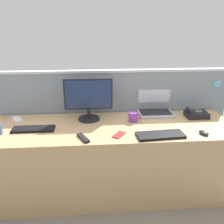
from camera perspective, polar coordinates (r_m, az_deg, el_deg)
ground_plane at (r=2.64m, az=0.09°, el=-17.42°), size 10.00×10.00×0.00m
desk at (r=2.44m, az=0.09°, el=-10.88°), size 2.29×0.71×0.71m
cubicle_divider at (r=2.69m, az=-0.57°, el=-2.31°), size 2.55×0.08×1.16m
desktop_monitor at (r=2.36m, az=-5.55°, el=3.40°), size 0.47×0.21×0.41m
laptop at (r=2.61m, az=10.01°, el=1.03°), size 0.36×0.26×0.24m
desk_phone at (r=2.61m, az=19.04°, el=-0.47°), size 0.21×0.16×0.09m
keyboard_main at (r=2.30m, az=-17.91°, el=-3.80°), size 0.37×0.13×0.02m
keyboard_spare at (r=2.12m, az=11.28°, el=-5.31°), size 0.42×0.18×0.02m
computer_mouse_right_hand at (r=2.25m, az=20.72°, el=-4.56°), size 0.09×0.12×0.03m
cell_phone_red_case at (r=2.10m, az=1.64°, el=-5.35°), size 0.13×0.15×0.01m
cell_phone_white_slab at (r=2.60m, az=-21.41°, el=-1.51°), size 0.14×0.16×0.01m
tv_remote at (r=2.04m, az=-6.76°, el=-6.05°), size 0.11×0.17×0.02m
coffee_mug at (r=2.36m, az=4.98°, el=-1.14°), size 0.13×0.09×0.09m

